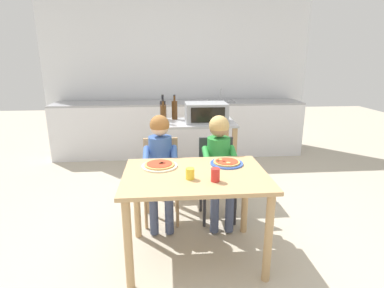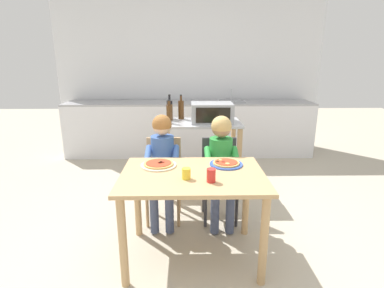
{
  "view_description": "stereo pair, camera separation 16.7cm",
  "coord_description": "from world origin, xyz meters",
  "px_view_note": "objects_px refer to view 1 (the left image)",
  "views": [
    {
      "loc": [
        -0.21,
        -2.17,
        1.59
      ],
      "look_at": [
        0.0,
        0.3,
        0.88
      ],
      "focal_mm": 28.4,
      "sensor_mm": 36.0,
      "label": 1
    },
    {
      "loc": [
        -0.04,
        -2.18,
        1.59
      ],
      "look_at": [
        0.0,
        0.3,
        0.88
      ],
      "focal_mm": 28.4,
      "sensor_mm": 36.0,
      "label": 2
    }
  ],
  "objects_px": {
    "toaster_oven": "(206,112)",
    "drinking_cup_red": "(215,175)",
    "child_in_green_shirt": "(219,157)",
    "bottle_squat_spirits": "(175,110)",
    "bottle_dark_olive_oil": "(163,114)",
    "bottle_slim_sauce": "(163,109)",
    "drinking_cup_yellow": "(190,174)",
    "pizza_plate_cream": "(160,165)",
    "dining_table": "(195,188)",
    "dining_chair_left": "(161,174)",
    "child_in_blue_striped_shirt": "(160,159)",
    "pizza_plate_blue_rimmed": "(227,163)",
    "kitchen_island_cart": "(196,146)",
    "bottle_tall_green_wine": "(163,112)",
    "dining_chair_right": "(217,172)"
  },
  "relations": [
    {
      "from": "child_in_green_shirt",
      "to": "child_in_blue_striped_shirt",
      "type": "bearing_deg",
      "value": 178.53
    },
    {
      "from": "toaster_oven",
      "to": "drinking_cup_red",
      "type": "bearing_deg",
      "value": -94.68
    },
    {
      "from": "drinking_cup_red",
      "to": "pizza_plate_cream",
      "type": "bearing_deg",
      "value": 140.09
    },
    {
      "from": "child_in_green_shirt",
      "to": "pizza_plate_cream",
      "type": "relative_size",
      "value": 3.58
    },
    {
      "from": "bottle_dark_olive_oil",
      "to": "bottle_slim_sauce",
      "type": "relative_size",
      "value": 0.9
    },
    {
      "from": "kitchen_island_cart",
      "to": "pizza_plate_blue_rimmed",
      "type": "distance_m",
      "value": 1.14
    },
    {
      "from": "dining_chair_left",
      "to": "drinking_cup_yellow",
      "type": "height_order",
      "value": "dining_chair_left"
    },
    {
      "from": "kitchen_island_cart",
      "to": "bottle_slim_sauce",
      "type": "height_order",
      "value": "bottle_slim_sauce"
    },
    {
      "from": "pizza_plate_cream",
      "to": "drinking_cup_yellow",
      "type": "height_order",
      "value": "drinking_cup_yellow"
    },
    {
      "from": "bottle_slim_sauce",
      "to": "pizza_plate_blue_rimmed",
      "type": "bearing_deg",
      "value": -67.9
    },
    {
      "from": "dining_chair_left",
      "to": "pizza_plate_cream",
      "type": "bearing_deg",
      "value": -89.98
    },
    {
      "from": "child_in_green_shirt",
      "to": "bottle_slim_sauce",
      "type": "bearing_deg",
      "value": 118.88
    },
    {
      "from": "pizza_plate_cream",
      "to": "pizza_plate_blue_rimmed",
      "type": "relative_size",
      "value": 1.08
    },
    {
      "from": "dining_chair_right",
      "to": "pizza_plate_cream",
      "type": "relative_size",
      "value": 2.76
    },
    {
      "from": "child_in_green_shirt",
      "to": "bottle_squat_spirits",
      "type": "bearing_deg",
      "value": 112.66
    },
    {
      "from": "child_in_green_shirt",
      "to": "bottle_dark_olive_oil",
      "type": "bearing_deg",
      "value": 126.92
    },
    {
      "from": "bottle_slim_sauce",
      "to": "dining_chair_right",
      "type": "relative_size",
      "value": 0.36
    },
    {
      "from": "dining_table",
      "to": "bottle_slim_sauce",
      "type": "bearing_deg",
      "value": 99.55
    },
    {
      "from": "bottle_dark_olive_oil",
      "to": "child_in_green_shirt",
      "type": "bearing_deg",
      "value": -53.08
    },
    {
      "from": "bottle_slim_sauce",
      "to": "dining_chair_right",
      "type": "height_order",
      "value": "bottle_slim_sauce"
    },
    {
      "from": "kitchen_island_cart",
      "to": "bottle_slim_sauce",
      "type": "relative_size",
      "value": 3.08
    },
    {
      "from": "pizza_plate_cream",
      "to": "drinking_cup_red",
      "type": "relative_size",
      "value": 3.0
    },
    {
      "from": "toaster_oven",
      "to": "child_in_blue_striped_shirt",
      "type": "distance_m",
      "value": 0.95
    },
    {
      "from": "toaster_oven",
      "to": "drinking_cup_red",
      "type": "distance_m",
      "value": 1.47
    },
    {
      "from": "kitchen_island_cart",
      "to": "toaster_oven",
      "type": "bearing_deg",
      "value": -8.31
    },
    {
      "from": "child_in_blue_striped_shirt",
      "to": "bottle_slim_sauce",
      "type": "bearing_deg",
      "value": 88.52
    },
    {
      "from": "drinking_cup_yellow",
      "to": "bottle_tall_green_wine",
      "type": "bearing_deg",
      "value": 97.52
    },
    {
      "from": "bottle_dark_olive_oil",
      "to": "pizza_plate_blue_rimmed",
      "type": "relative_size",
      "value": 0.97
    },
    {
      "from": "child_in_blue_striped_shirt",
      "to": "bottle_squat_spirits",
      "type": "bearing_deg",
      "value": 79.87
    },
    {
      "from": "child_in_blue_striped_shirt",
      "to": "pizza_plate_cream",
      "type": "bearing_deg",
      "value": -89.97
    },
    {
      "from": "dining_table",
      "to": "pizza_plate_blue_rimmed",
      "type": "distance_m",
      "value": 0.36
    },
    {
      "from": "bottle_squat_spirits",
      "to": "dining_chair_left",
      "type": "distance_m",
      "value": 0.97
    },
    {
      "from": "bottle_tall_green_wine",
      "to": "pizza_plate_cream",
      "type": "bearing_deg",
      "value": -91.36
    },
    {
      "from": "bottle_squat_spirits",
      "to": "drinking_cup_yellow",
      "type": "bearing_deg",
      "value": -87.74
    },
    {
      "from": "bottle_squat_spirits",
      "to": "bottle_slim_sauce",
      "type": "height_order",
      "value": "bottle_squat_spirits"
    },
    {
      "from": "pizza_plate_cream",
      "to": "pizza_plate_blue_rimmed",
      "type": "height_order",
      "value": "same"
    },
    {
      "from": "bottle_squat_spirits",
      "to": "dining_chair_right",
      "type": "distance_m",
      "value": 1.04
    },
    {
      "from": "kitchen_island_cart",
      "to": "bottle_squat_spirits",
      "type": "relative_size",
      "value": 3.07
    },
    {
      "from": "bottle_slim_sauce",
      "to": "pizza_plate_cream",
      "type": "distance_m",
      "value": 1.35
    },
    {
      "from": "child_in_green_shirt",
      "to": "drinking_cup_yellow",
      "type": "height_order",
      "value": "child_in_green_shirt"
    },
    {
      "from": "bottle_squat_spirits",
      "to": "dining_table",
      "type": "height_order",
      "value": "bottle_squat_spirits"
    },
    {
      "from": "child_in_blue_striped_shirt",
      "to": "kitchen_island_cart",
      "type": "bearing_deg",
      "value": 61.56
    },
    {
      "from": "bottle_squat_spirits",
      "to": "dining_table",
      "type": "xyz_separation_m",
      "value": [
        0.11,
        -1.47,
        -0.37
      ]
    },
    {
      "from": "pizza_plate_blue_rimmed",
      "to": "bottle_dark_olive_oil",
      "type": "bearing_deg",
      "value": 116.7
    },
    {
      "from": "toaster_oven",
      "to": "kitchen_island_cart",
      "type": "bearing_deg",
      "value": 171.69
    },
    {
      "from": "bottle_slim_sauce",
      "to": "drinking_cup_yellow",
      "type": "relative_size",
      "value": 3.59
    },
    {
      "from": "bottle_dark_olive_oil",
      "to": "pizza_plate_cream",
      "type": "xyz_separation_m",
      "value": [
        -0.03,
        -1.06,
        -0.23
      ]
    },
    {
      "from": "pizza_plate_blue_rimmed",
      "to": "drinking_cup_yellow",
      "type": "relative_size",
      "value": 3.33
    },
    {
      "from": "bottle_tall_green_wine",
      "to": "pizza_plate_cream",
      "type": "xyz_separation_m",
      "value": [
        -0.03,
        -1.22,
        -0.22
      ]
    },
    {
      "from": "dining_table",
      "to": "bottle_squat_spirits",
      "type": "bearing_deg",
      "value": 94.33
    }
  ]
}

